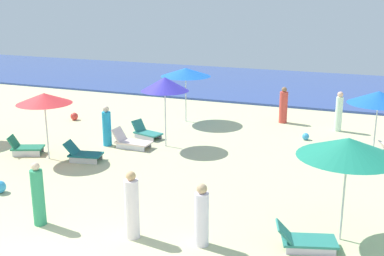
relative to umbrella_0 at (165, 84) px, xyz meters
The scene contains 20 objects.
ocean 14.58m from the umbrella_0, 86.70° to the left, with size 60.00×12.11×0.12m, color #2F4897.
umbrella_0 is the anchor object (origin of this frame).
lounge_chair_0_0 2.58m from the umbrella_0, 150.13° to the right, with size 1.48×0.68×0.73m.
lounge_chair_0_1 2.63m from the umbrella_0, 149.34° to the left, with size 1.36×0.90×0.69m.
umbrella_1 8.70m from the umbrella_0, 36.60° to the right, with size 2.33×2.33×2.55m.
lounge_chair_1_0 8.92m from the umbrella_0, 43.67° to the right, with size 1.52×1.02×0.61m.
umbrella_3 4.40m from the umbrella_0, 138.56° to the right, with size 1.93×1.93×2.41m.
lounge_chair_3_0 5.67m from the umbrella_0, 147.32° to the right, with size 1.35×1.03×0.71m.
lounge_chair_3_1 3.99m from the umbrella_0, 127.34° to the right, with size 1.39×0.90×0.70m.
umbrella_4 7.95m from the umbrella_0, 17.89° to the left, with size 2.26×2.26×2.28m.
umbrella_5 3.89m from the umbrella_0, 100.61° to the left, with size 2.29×2.29×2.50m.
beachgoer_0 2.86m from the umbrella_0, 160.85° to the right, with size 0.43×0.43×1.58m.
beachgoer_1 7.95m from the umbrella_0, 59.19° to the right, with size 0.41×0.41×1.54m.
beachgoer_2 7.82m from the umbrella_0, 38.02° to the left, with size 0.35×0.35×1.73m.
beachgoer_3 7.39m from the umbrella_0, 91.95° to the right, with size 0.36×0.36×1.68m.
beachgoer_5 6.54m from the umbrella_0, 55.97° to the left, with size 0.45×0.45×1.67m.
beachgoer_6 7.48m from the umbrella_0, 71.68° to the right, with size 0.49×0.49×1.70m.
beach_ball_0 6.48m from the umbrella_0, 159.82° to the left, with size 0.36×0.36×0.36m, color red.
beach_ball_1 6.16m from the umbrella_0, 29.98° to the left, with size 0.28×0.28×0.28m, color #39A0DC.
beach_ball_2 6.94m from the umbrella_0, 114.14° to the right, with size 0.38×0.38×0.38m, color #329DD9.
Camera 1 is at (6.66, -6.58, 5.67)m, focal length 44.70 mm.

